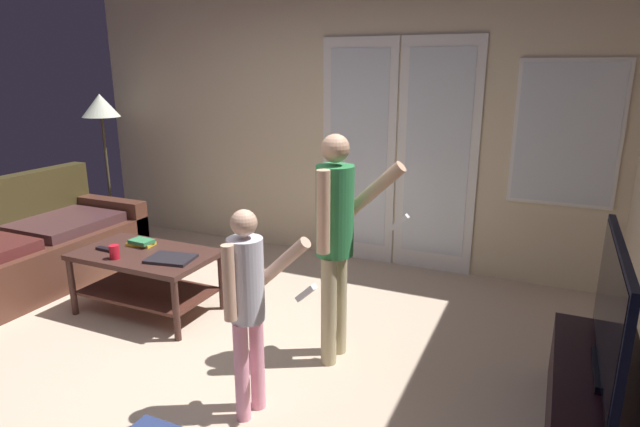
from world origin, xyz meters
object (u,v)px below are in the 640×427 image
object	(u,v)px
person_child	(248,297)
flat_screen_tv	(611,311)
laptop_closed	(171,259)
tv_stand	(595,410)
person_adult	(336,230)
leather_couch	(16,255)
tv_remote_black	(106,249)
coffee_table	(146,269)
book_stack	(141,243)
floor_lamp	(101,112)
cup_near_edge	(114,252)

from	to	relation	value
person_child	flat_screen_tv	bearing A→B (deg)	16.17
flat_screen_tv	laptop_closed	bearing A→B (deg)	175.66
tv_stand	person_adult	bearing A→B (deg)	171.01
leather_couch	tv_remote_black	bearing A→B (deg)	0.32
person_child	tv_remote_black	world-z (taller)	person_child
flat_screen_tv	tv_remote_black	size ratio (longest dim) A/B	6.98
coffee_table	tv_remote_black	bearing A→B (deg)	-163.14
leather_couch	coffee_table	world-z (taller)	leather_couch
leather_couch	tv_stand	distance (m)	4.55
flat_screen_tv	coffee_table	bearing A→B (deg)	175.12
person_child	laptop_closed	size ratio (longest dim) A/B	3.59
tv_stand	laptop_closed	world-z (taller)	laptop_closed
coffee_table	tv_remote_black	xyz separation A→B (m)	(-0.31, -0.09, 0.15)
person_child	leather_couch	bearing A→B (deg)	166.50
coffee_table	tv_stand	distance (m)	3.18
leather_couch	flat_screen_tv	bearing A→B (deg)	-2.15
person_adult	laptop_closed	distance (m)	1.38
laptop_closed	tv_remote_black	xyz separation A→B (m)	(-0.61, -0.04, -0.00)
leather_couch	flat_screen_tv	world-z (taller)	flat_screen_tv
book_stack	tv_stand	bearing A→B (deg)	-6.73
coffee_table	person_adult	xyz separation A→B (m)	(1.63, -0.03, 0.54)
coffee_table	tv_stand	bearing A→B (deg)	-4.94
coffee_table	laptop_closed	world-z (taller)	laptop_closed
tv_stand	person_child	xyz separation A→B (m)	(-1.74, -0.50, 0.51)
coffee_table	book_stack	world-z (taller)	book_stack
floor_lamp	tv_remote_black	distance (m)	2.19
tv_stand	coffee_table	bearing A→B (deg)	175.06
person_adult	book_stack	size ratio (longest dim) A/B	6.83
floor_lamp	cup_near_edge	distance (m)	2.37
flat_screen_tv	book_stack	world-z (taller)	flat_screen_tv
floor_lamp	person_adult	bearing A→B (deg)	-22.21
leather_couch	floor_lamp	distance (m)	1.84
floor_lamp	book_stack	distance (m)	2.17
person_child	tv_remote_black	distance (m)	1.88
tv_stand	cup_near_edge	size ratio (longest dim) A/B	12.27
laptop_closed	book_stack	xyz separation A→B (m)	(-0.44, 0.17, 0.01)
leather_couch	laptop_closed	bearing A→B (deg)	1.61
person_adult	floor_lamp	xyz separation A→B (m)	(-3.33, 1.36, 0.52)
laptop_closed	tv_stand	bearing A→B (deg)	-14.64
flat_screen_tv	person_adult	xyz separation A→B (m)	(-1.54, 0.24, 0.14)
person_adult	book_stack	distance (m)	1.81
flat_screen_tv	tv_remote_black	xyz separation A→B (m)	(-3.48, 0.18, -0.25)
flat_screen_tv	laptop_closed	xyz separation A→B (m)	(-2.87, 0.22, -0.25)
cup_near_edge	tv_remote_black	world-z (taller)	cup_near_edge
leather_couch	tv_remote_black	size ratio (longest dim) A/B	12.81
cup_near_edge	laptop_closed	bearing A→B (deg)	20.15
leather_couch	person_child	xyz separation A→B (m)	(2.81, -0.67, 0.41)
leather_couch	person_child	size ratio (longest dim) A/B	1.82
floor_lamp	book_stack	world-z (taller)	floor_lamp
tv_remote_black	book_stack	xyz separation A→B (m)	(0.17, 0.21, 0.01)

